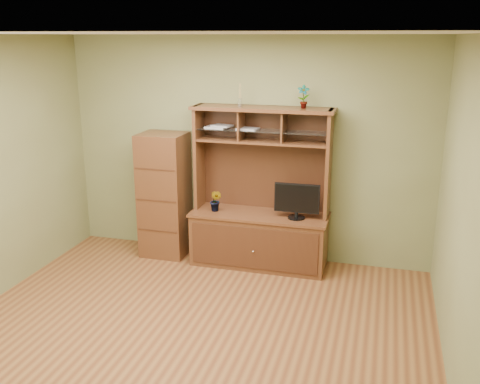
% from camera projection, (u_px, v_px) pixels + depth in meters
% --- Properties ---
extents(room, '(4.54, 4.04, 2.74)m').
position_uv_depth(room, '(188.00, 195.00, 4.65)').
color(room, brown).
rests_on(room, ground).
extents(media_hutch, '(1.66, 0.61, 1.90)m').
position_uv_depth(media_hutch, '(260.00, 223.00, 6.42)').
color(media_hutch, '#452213').
rests_on(media_hutch, room).
extents(monitor, '(0.52, 0.20, 0.41)m').
position_uv_depth(monitor, '(297.00, 200.00, 6.13)').
color(monitor, black).
rests_on(monitor, media_hutch).
extents(orchid_plant, '(0.17, 0.15, 0.26)m').
position_uv_depth(orchid_plant, '(216.00, 201.00, 6.40)').
color(orchid_plant, '#32531C').
rests_on(orchid_plant, media_hutch).
extents(top_plant, '(0.15, 0.11, 0.26)m').
position_uv_depth(top_plant, '(303.00, 97.00, 5.95)').
color(top_plant, '#2F6E26').
rests_on(top_plant, media_hutch).
extents(reed_diffuser, '(0.05, 0.05, 0.26)m').
position_uv_depth(reed_diffuser, '(240.00, 97.00, 6.14)').
color(reed_diffuser, silver).
rests_on(reed_diffuser, media_hutch).
extents(magazines, '(0.65, 0.22, 0.04)m').
position_uv_depth(magazines, '(228.00, 127.00, 6.28)').
color(magazines, '#A3A3A8').
rests_on(magazines, media_hutch).
extents(side_cabinet, '(0.55, 0.50, 1.55)m').
position_uv_depth(side_cabinet, '(164.00, 195.00, 6.66)').
color(side_cabinet, '#452213').
rests_on(side_cabinet, room).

